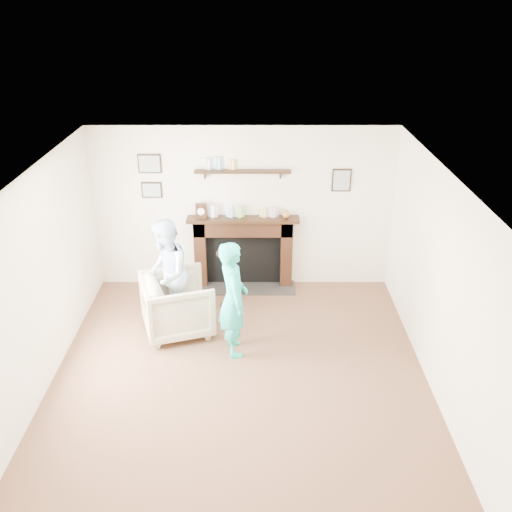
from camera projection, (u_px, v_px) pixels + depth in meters
The scene contains 6 objects.
ground at pixel (240, 379), 6.84m from camera, with size 5.00×5.00×0.00m, color brown.
room_shell at pixel (239, 233), 6.77m from camera, with size 4.54×5.02×2.52m.
armchair at pixel (179, 330), 7.82m from camera, with size 0.87×0.89×0.81m, color tan.
man at pixel (170, 322), 8.00m from camera, with size 0.74×0.58×1.53m, color silver.
woman at pixel (234, 350), 7.39m from camera, with size 0.56×0.37×1.53m, color #1EA2AC.
pedestal_table at pixel (228, 269), 8.14m from camera, with size 0.31×0.31×1.01m.
Camera 1 is at (0.20, -5.55, 4.26)m, focal length 40.00 mm.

